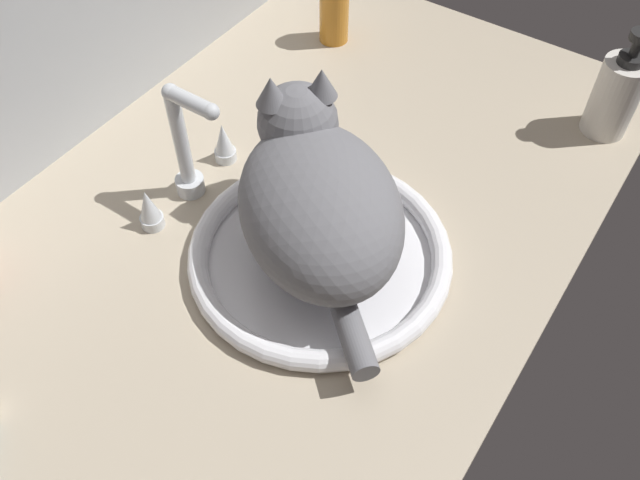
{
  "coord_description": "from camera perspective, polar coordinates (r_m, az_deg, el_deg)",
  "views": [
    {
      "loc": [
        -44.94,
        -36.8,
        71.81
      ],
      "look_at": [
        -1.28,
        -7.15,
        7.0
      ],
      "focal_mm": 37.62,
      "sensor_mm": 36.0,
      "label": 1
    }
  ],
  "objects": [
    {
      "name": "faucet",
      "position": [
        0.91,
        -11.25,
        7.01
      ],
      "size": [
        18.65,
        9.48,
        18.35
      ],
      "color": "silver",
      "rests_on": "countertop"
    },
    {
      "name": "amber_bottle",
      "position": [
        1.2,
        1.21,
        18.94
      ],
      "size": [
        5.02,
        5.02,
        11.94
      ],
      "color": "#C67A23",
      "rests_on": "countertop"
    },
    {
      "name": "sink_basin",
      "position": [
        0.86,
        0.0,
        -1.18
      ],
      "size": [
        33.85,
        33.85,
        2.71
      ],
      "color": "white",
      "rests_on": "countertop"
    },
    {
      "name": "countertop",
      "position": [
        0.91,
        -3.26,
        0.29
      ],
      "size": [
        120.84,
        70.42,
        3.0
      ],
      "primitive_type": "cube",
      "color": "#B7A88E",
      "rests_on": "ground"
    },
    {
      "name": "soap_pump_bottle",
      "position": [
        1.09,
        23.87,
        11.22
      ],
      "size": [
        6.73,
        6.73,
        17.03
      ],
      "color": "silver",
      "rests_on": "countertop"
    },
    {
      "name": "cat",
      "position": [
        0.8,
        -0.34,
        3.92
      ],
      "size": [
        31.96,
        32.72,
        18.78
      ],
      "color": "slate",
      "rests_on": "sink_basin"
    },
    {
      "name": "backsplash_wall",
      "position": [
        1.01,
        -21.17,
        15.29
      ],
      "size": [
        120.84,
        2.4,
        35.97
      ],
      "primitive_type": "cube",
      "color": "#B2B7BC",
      "rests_on": "ground"
    }
  ]
}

